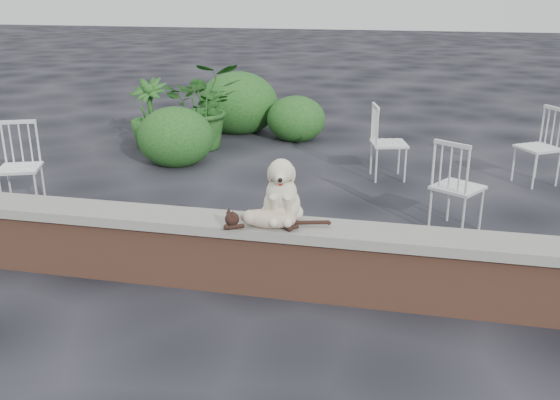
% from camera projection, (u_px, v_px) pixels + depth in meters
% --- Properties ---
extents(ground, '(60.00, 60.00, 0.00)m').
position_uv_depth(ground, '(287.00, 291.00, 4.94)').
color(ground, black).
rests_on(ground, ground).
extents(brick_wall, '(6.00, 0.30, 0.50)m').
position_uv_depth(brick_wall, '(287.00, 263.00, 4.85)').
color(brick_wall, brown).
rests_on(brick_wall, ground).
extents(capstone, '(6.20, 0.40, 0.08)m').
position_uv_depth(capstone, '(287.00, 229.00, 4.76)').
color(capstone, slate).
rests_on(capstone, brick_wall).
extents(dog, '(0.43, 0.52, 0.55)m').
position_uv_depth(dog, '(282.00, 188.00, 4.70)').
color(dog, beige).
rests_on(dog, capstone).
extents(cat, '(0.98, 0.38, 0.16)m').
position_uv_depth(cat, '(267.00, 218.00, 4.64)').
color(cat, tan).
rests_on(cat, capstone).
extents(chair_a, '(0.73, 0.73, 0.94)m').
position_uv_depth(chair_a, '(19.00, 167.00, 6.62)').
color(chair_a, white).
rests_on(chair_a, ground).
extents(chair_e, '(0.68, 0.68, 0.94)m').
position_uv_depth(chair_e, '(389.00, 142.00, 7.65)').
color(chair_e, white).
rests_on(chair_e, ground).
extents(chair_c, '(0.77, 0.77, 0.94)m').
position_uv_depth(chair_c, '(458.00, 186.00, 6.00)').
color(chair_c, white).
rests_on(chair_c, ground).
extents(chair_d, '(0.77, 0.77, 0.94)m').
position_uv_depth(chair_d, '(538.00, 146.00, 7.44)').
color(chair_d, white).
rests_on(chair_d, ground).
extents(potted_plant_a, '(1.47, 1.39, 1.29)m').
position_uv_depth(potted_plant_a, '(203.00, 105.00, 9.04)').
color(potted_plant_a, '#14461A').
rests_on(potted_plant_a, ground).
extents(potted_plant_b, '(0.62, 0.62, 1.02)m').
position_uv_depth(potted_plant_b, '(149.00, 113.00, 9.17)').
color(potted_plant_b, '#14461A').
rests_on(potted_plant_b, ground).
extents(shrubbery, '(2.32, 3.16, 1.04)m').
position_uv_depth(shrubbery, '(234.00, 114.00, 9.55)').
color(shrubbery, '#14461A').
rests_on(shrubbery, ground).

